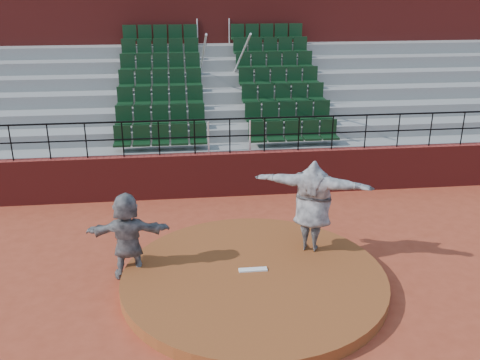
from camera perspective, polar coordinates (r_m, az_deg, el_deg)
name	(u,v)px	position (r m, az deg, el deg)	size (l,w,h in m)	color
ground	(254,284)	(11.40, 1.49, -11.06)	(90.00, 90.00, 0.00)	#A33D24
pitchers_mound	(254,279)	(11.34, 1.49, -10.53)	(5.50, 5.50, 0.25)	brown
pitching_rubber	(253,270)	(11.40, 1.39, -9.54)	(0.60, 0.15, 0.03)	white
boundary_wall	(230,174)	(15.61, -1.07, 0.65)	(24.00, 0.30, 1.30)	maroon
wall_railing	(230,128)	(15.19, -1.10, 5.54)	(24.04, 0.05, 1.03)	black
seating_deck	(220,118)	(18.86, -2.19, 6.67)	(24.00, 5.97, 4.63)	gray
press_box_facade	(211,43)	(22.37, -3.10, 14.40)	(24.00, 3.00, 7.10)	maroon
pitcher	(312,206)	(11.91, 7.74, -2.72)	(2.59, 0.71, 2.11)	black
fielder	(128,236)	(11.50, -11.90, -5.83)	(1.76, 0.56, 1.90)	black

